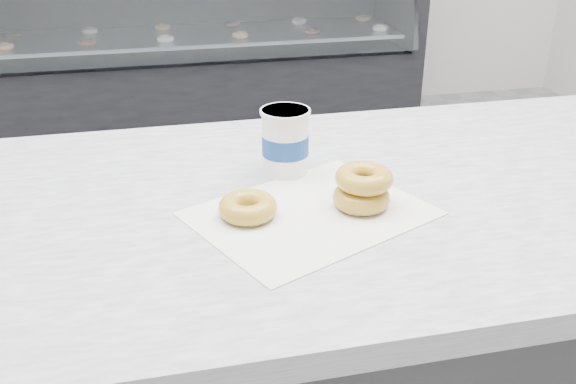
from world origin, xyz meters
The scene contains 6 objects.
ground centered at (0.00, 0.00, 0.00)m, with size 5.00×5.00×0.00m, color gray.
display_case centered at (0.00, 2.12, 0.49)m, with size 2.40×0.74×1.25m.
wax_paper centered at (-0.09, -0.67, 0.90)m, with size 0.34×0.26×0.00m, color silver.
donut_single centered at (-0.19, -0.66, 0.92)m, with size 0.09×0.09×0.03m, color gold.
donut_stack centered at (-0.01, -0.66, 0.93)m, with size 0.13×0.13×0.06m.
coffee_cup centered at (-0.09, -0.50, 0.96)m, with size 0.09×0.09×0.12m.
Camera 1 is at (-0.32, -1.51, 1.37)m, focal length 40.00 mm.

